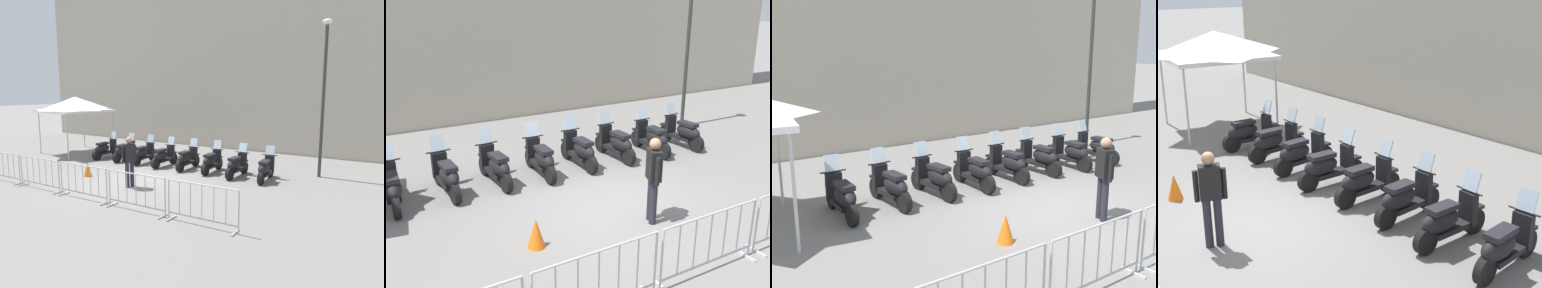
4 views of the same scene
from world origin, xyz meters
The scene contains 19 objects.
ground_plane centered at (0.00, 0.00, 0.00)m, with size 120.00×120.00×0.00m, color slate.
building_facade centered at (-1.39, 9.13, 6.04)m, with size 28.00×2.40×12.07m, color #B2A893.
motorcycle_0 centered at (-4.34, 1.85, 0.45)m, with size 0.59×1.72×1.24m.
motorcycle_1 centered at (-3.21, 2.08, 0.45)m, with size 0.68×1.71×1.24m.
motorcycle_2 centered at (-2.08, 2.26, 0.45)m, with size 0.70×1.71×1.24m.
motorcycle_3 centered at (-0.94, 2.36, 0.45)m, with size 0.58×1.72×1.24m.
motorcycle_4 centered at (0.19, 2.59, 0.45)m, with size 0.63×1.72×1.24m.
motorcycle_5 centered at (1.32, 2.77, 0.45)m, with size 0.66×1.72×1.24m.
motorcycle_6 centered at (2.47, 2.81, 0.45)m, with size 0.59×1.72×1.24m.
motorcycle_7 centered at (3.61, 2.99, 0.45)m, with size 0.69×1.71×1.24m.
barrier_segment_0 centered at (-3.73, -3.10, 0.52)m, with size 1.97×0.71×1.07m.
barrier_segment_1 centered at (-1.68, -2.79, 0.52)m, with size 1.97×0.71×1.07m.
barrier_segment_2 centered at (0.38, -2.47, 0.52)m, with size 1.97×0.71×1.07m.
barrier_segment_3 centered at (2.43, -2.16, 0.52)m, with size 1.97×0.71×1.07m.
barrier_segment_4 centered at (4.49, -1.85, 0.52)m, with size 1.97×0.71×1.07m.
street_lamp centered at (4.87, 4.87, 3.50)m, with size 0.36×0.36×5.81m.
officer_near_row_end centered at (0.40, -0.66, 0.98)m, with size 0.30×0.54×1.73m.
canopy_tent centered at (-6.70, 1.82, 2.52)m, with size 2.90×2.90×2.91m.
traffic_cone centered at (-1.97, -0.74, 0.28)m, with size 0.32×0.32×0.55m, color orange.
Camera 1 is at (9.68, -8.44, 3.38)m, focal length 33.48 mm.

